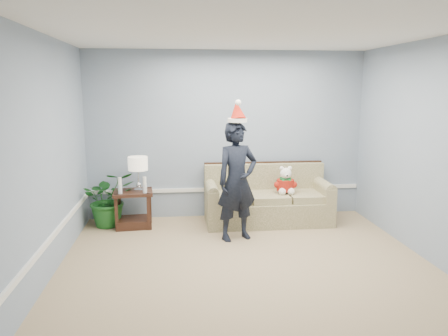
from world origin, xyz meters
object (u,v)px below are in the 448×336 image
Objects in this scene: table_lamp at (138,165)px; side_table at (134,213)px; teddy_bear at (285,183)px; houseplant at (109,199)px; sofa at (267,201)px; man at (237,181)px.

side_table is at bearing -178.84° from table_lamp.
teddy_bear is at bearing -1.43° from side_table.
table_lamp is 0.61× the size of houseplant.
teddy_bear is (2.27, -0.06, -0.33)m from table_lamp.
sofa is 0.43m from teddy_bear.
side_table is 0.75m from table_lamp.
sofa is at bearing 1.41° from side_table.
sofa reaches higher than teddy_bear.
side_table is at bearing -14.53° from houseplant.
houseplant is at bearing 178.97° from sofa.
side_table is 0.44m from houseplant.
man is at bearing -23.28° from houseplant.
man is at bearing -140.21° from teddy_bear.
sofa is at bearing 160.13° from teddy_bear.
houseplant is at bearing 136.44° from man.
sofa is 3.15× the size of side_table.
man reaches higher than table_lamp.
sofa is 3.72× the size of table_lamp.
side_table is 1.77m from man.
table_lamp is at bearing 1.16° from side_table.
houseplant is at bearing 168.34° from table_lamp.
man is (1.50, -0.71, 0.61)m from side_table.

